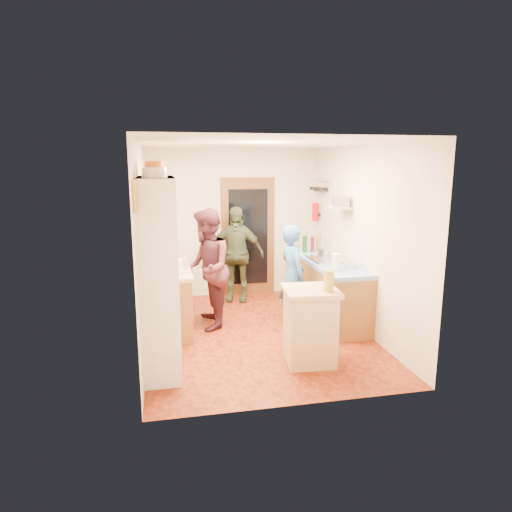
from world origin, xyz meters
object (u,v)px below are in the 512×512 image
object	(u,v)px
hutch_body	(159,275)
person_back	(236,254)
person_hob	(295,276)
island_base	(310,328)
person_left	(209,268)
right_counter_base	(326,290)

from	to	relation	value
hutch_body	person_back	world-z (taller)	hutch_body
hutch_body	person_hob	xyz separation A→B (m)	(1.91, 1.00, -0.35)
island_base	person_left	distance (m)	1.86
person_hob	hutch_body	bearing A→B (deg)	107.53
hutch_body	right_counter_base	bearing A→B (deg)	27.47
right_counter_base	person_back	distance (m)	1.69
island_base	person_hob	distance (m)	1.31
right_counter_base	person_left	distance (m)	1.87
right_counter_base	island_base	size ratio (longest dim) A/B	2.56
island_base	person_left	bearing A→B (deg)	125.19
person_left	right_counter_base	bearing A→B (deg)	95.43
person_hob	island_base	bearing A→B (deg)	161.49
hutch_body	person_left	size ratio (longest dim) A/B	1.27
hutch_body	person_back	size ratio (longest dim) A/B	1.34
hutch_body	person_hob	world-z (taller)	hutch_body
hutch_body	person_left	world-z (taller)	hutch_body
hutch_body	person_back	xyz separation A→B (m)	(1.28, 2.39, -0.28)
island_base	person_hob	world-z (taller)	person_hob
person_hob	person_left	distance (m)	1.25
right_counter_base	person_left	bearing A→B (deg)	-177.45
hutch_body	island_base	bearing A→B (deg)	-8.43
right_counter_base	island_base	world-z (taller)	island_base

